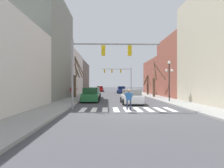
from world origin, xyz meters
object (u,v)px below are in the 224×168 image
object	(u,v)px
street_tree_left_far	(148,85)
car_parked_left_far	(94,93)
street_tree_right_far	(147,86)
pedestrian_crossing_street	(75,90)
street_tree_right_mid	(155,82)
street_tree_left_near	(76,79)
car_parked_right_near	(100,89)
car_parked_right_mid	(131,97)
traffic_signal_near	(99,58)
pedestrian_on_right_sidewalk	(72,91)
car_parked_left_near	(121,90)
pedestrian_on_left_sidewalk	(129,98)
traffic_signal_far	(120,74)
car_driving_toward_lane	(91,95)
street_lamp_right_corner	(169,73)

from	to	relation	value
street_tree_left_far	car_parked_left_far	bearing A→B (deg)	-148.48
street_tree_right_far	pedestrian_crossing_street	bearing A→B (deg)	-157.36
street_tree_right_mid	street_tree_left_near	bearing A→B (deg)	-178.47
car_parked_right_near	car_parked_right_mid	distance (m)	31.86
traffic_signal_near	car_parked_left_far	distance (m)	12.96
traffic_signal_near	car_parked_right_mid	xyz separation A→B (m)	(3.30, 4.22, -3.57)
car_parked_right_near	pedestrian_on_right_sidewalk	bearing A→B (deg)	172.70
car_parked_left_far	pedestrian_on_right_sidewalk	xyz separation A→B (m)	(-3.14, -1.35, 0.40)
car_parked_right_near	street_tree_left_far	world-z (taller)	street_tree_left_far
pedestrian_crossing_street	street_tree_left_near	distance (m)	2.64
street_tree_right_mid	traffic_signal_near	bearing A→B (deg)	-123.17
pedestrian_crossing_street	street_tree_left_far	xyz separation A→B (m)	(12.97, 4.41, 0.85)
street_tree_right_mid	pedestrian_on_right_sidewalk	bearing A→B (deg)	-173.67
car_parked_left_near	car_parked_right_near	bearing A→B (deg)	29.52
pedestrian_on_left_sidewalk	street_tree_right_far	xyz separation A→B (m)	(6.12, 19.88, 0.74)
car_parked_left_near	car_parked_right_mid	bearing A→B (deg)	178.11
pedestrian_crossing_street	traffic_signal_near	bearing A→B (deg)	-70.24
pedestrian_crossing_street	street_tree_left_far	distance (m)	13.73
pedestrian_on_left_sidewalk	car_parked_right_mid	bearing A→B (deg)	-82.35
car_parked_left_far	street_tree_left_near	world-z (taller)	street_tree_left_near
street_tree_left_near	car_parked_left_near	bearing A→B (deg)	60.14
traffic_signal_far	car_driving_toward_lane	distance (m)	23.99
street_lamp_right_corner	street_tree_right_far	distance (m)	13.87
car_parked_right_near	street_tree_right_far	xyz separation A→B (m)	(9.89, -16.31, 0.99)
car_driving_toward_lane	pedestrian_crossing_street	xyz separation A→B (m)	(-3.28, 7.48, 0.32)
car_parked_left_near	pedestrian_on_right_sidewalk	distance (m)	17.46
traffic_signal_near	car_driving_toward_lane	world-z (taller)	traffic_signal_near
street_tree_left_near	street_tree_right_mid	world-z (taller)	street_tree_left_near
car_parked_left_far	car_parked_right_near	bearing A→B (deg)	-0.05
car_parked_left_near	street_lamp_right_corner	bearing A→B (deg)	-169.14
street_lamp_right_corner	street_tree_right_mid	bearing A→B (deg)	88.65
car_parked_left_far	car_parked_left_near	world-z (taller)	car_parked_left_far
car_parked_right_mid	pedestrian_crossing_street	bearing A→B (deg)	38.94
car_driving_toward_lane	car_parked_left_near	bearing A→B (deg)	-15.06
traffic_signal_far	street_tree_right_mid	xyz separation A→B (m)	(4.13, -17.09, -2.27)
traffic_signal_far	car_parked_left_far	world-z (taller)	traffic_signal_far
car_parked_right_mid	pedestrian_on_left_sidewalk	world-z (taller)	pedestrian_on_left_sidewalk
pedestrian_on_right_sidewalk	pedestrian_on_left_sidewalk	bearing A→B (deg)	160.75
car_parked_left_far	street_tree_left_far	size ratio (longest dim) A/B	1.23
car_driving_toward_lane	pedestrian_crossing_street	distance (m)	8.18
car_parked_right_mid	street_tree_right_mid	distance (m)	9.70
street_tree_left_near	street_tree_right_far	world-z (taller)	street_tree_left_near
traffic_signal_far	street_tree_right_far	size ratio (longest dim) A/B	2.13
traffic_signal_far	pedestrian_on_left_sidewalk	world-z (taller)	traffic_signal_far
car_parked_left_near	street_tree_right_far	world-z (taller)	street_tree_right_far
car_parked_left_near	street_tree_left_near	xyz separation A→B (m)	(-8.12, -14.14, 2.17)
pedestrian_crossing_street	pedestrian_on_left_sidewalk	size ratio (longest dim) A/B	0.96
car_parked_right_near	car_driving_toward_lane	xyz separation A→B (m)	(0.05, -29.27, 0.04)
car_parked_left_far	car_parked_right_mid	size ratio (longest dim) A/B	1.06
car_parked_right_mid	street_tree_left_far	distance (m)	15.09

